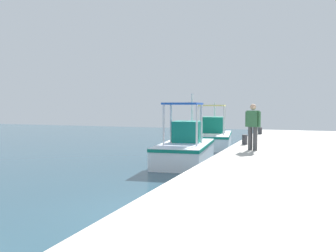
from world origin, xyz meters
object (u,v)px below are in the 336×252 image
mooring_bollard_nearest (245,140)px  fishing_boat_fourth (212,137)px  fishing_boat_third (185,148)px  fisherman_standing (253,125)px  mooring_bollard_second (260,131)px

mooring_bollard_nearest → fishing_boat_fourth: bearing=26.5°
fishing_boat_third → fisherman_standing: size_ratio=2.79×
mooring_bollard_nearest → mooring_bollard_second: 5.93m
fisherman_standing → mooring_bollard_nearest: size_ratio=4.08×
fishing_boat_third → fisherman_standing: fishing_boat_third is taller
fishing_boat_fourth → fisherman_standing: (-7.28, -3.25, 1.12)m
fisherman_standing → fishing_boat_fourth: bearing=24.1°
fishing_boat_fourth → mooring_bollard_second: fishing_boat_fourth is taller
fishing_boat_third → mooring_bollard_nearest: bearing=-70.2°
fishing_boat_third → fishing_boat_fourth: (6.22, 0.31, -0.01)m
fisherman_standing → fishing_boat_third: bearing=70.0°
fishing_boat_third → fishing_boat_fourth: fishing_boat_third is taller
fishing_boat_fourth → fisherman_standing: bearing=-155.9°
fishing_boat_fourth → mooring_bollard_second: size_ratio=12.82×
mooring_bollard_nearest → mooring_bollard_second: bearing=0.0°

